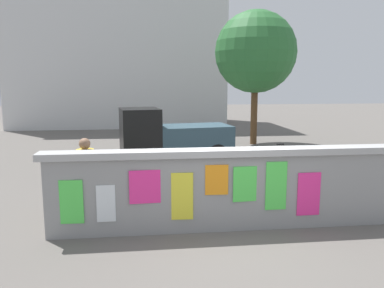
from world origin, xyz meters
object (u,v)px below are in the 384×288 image
auto_rickshaw_truck (170,137)px  motorcycle (120,171)px  tree_roadside (256,52)px  bicycle_near (275,164)px  person_walking (86,170)px  bicycle_far (226,182)px

auto_rickshaw_truck → motorcycle: (-1.46, -2.94, -0.44)m
tree_roadside → motorcycle: bearing=-129.1°
bicycle_near → person_walking: (-4.83, -2.90, 0.62)m
motorcycle → bicycle_near: (4.33, 0.83, -0.10)m
tree_roadside → auto_rickshaw_truck: bearing=-136.9°
auto_rickshaw_truck → person_walking: auto_rickshaw_truck is taller
tree_roadside → bicycle_near: bearing=-99.8°
tree_roadside → bicycle_far: bearing=-110.3°
motorcycle → bicycle_far: (2.53, -1.01, -0.10)m
person_walking → auto_rickshaw_truck: bearing=68.6°
person_walking → motorcycle: bearing=76.4°
auto_rickshaw_truck → bicycle_far: bearing=-74.9°
auto_rickshaw_truck → tree_roadside: size_ratio=0.67×
auto_rickshaw_truck → tree_roadside: 6.08m
auto_rickshaw_truck → person_walking: bearing=-111.4°
bicycle_far → person_walking: (-3.03, -1.07, 0.62)m
person_walking → bicycle_near: bearing=31.0°
motorcycle → tree_roadside: size_ratio=0.34×
bicycle_far → person_walking: size_ratio=1.04×
auto_rickshaw_truck → bicycle_near: auto_rickshaw_truck is taller
person_walking → tree_roadside: 10.81m
motorcycle → bicycle_far: size_ratio=1.13×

